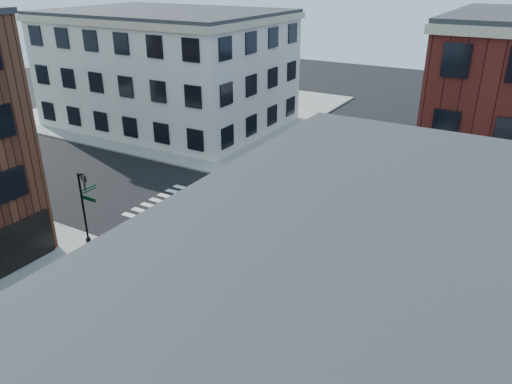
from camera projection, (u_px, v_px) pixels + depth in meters
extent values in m
plane|color=black|center=(247.00, 225.00, 31.79)|extent=(120.00, 120.00, 0.00)
cube|color=gray|center=(186.00, 109.00, 57.96)|extent=(30.00, 30.00, 0.15)
cube|color=silver|center=(168.00, 70.00, 50.88)|extent=(22.00, 16.00, 11.00)
cylinder|color=black|center=(407.00, 183.00, 35.86)|extent=(0.18, 0.18, 1.47)
cylinder|color=black|center=(409.00, 173.00, 35.56)|extent=(0.12, 0.12, 1.47)
sphere|color=black|center=(412.00, 151.00, 34.87)|extent=(2.69, 2.69, 2.69)
sphere|color=black|center=(414.00, 159.00, 34.90)|extent=(1.85, 1.85, 1.85)
cylinder|color=black|center=(427.00, 159.00, 40.62)|extent=(0.18, 0.18, 1.33)
cylinder|color=black|center=(428.00, 151.00, 40.35)|extent=(0.12, 0.12, 1.33)
sphere|color=black|center=(431.00, 133.00, 39.72)|extent=(2.43, 2.43, 2.43)
sphere|color=black|center=(433.00, 140.00, 39.73)|extent=(1.67, 1.67, 1.67)
cylinder|color=black|center=(84.00, 210.00, 28.61)|extent=(0.12, 0.12, 4.60)
cylinder|color=black|center=(88.00, 240.00, 29.43)|extent=(0.28, 0.28, 0.30)
cube|color=#053819|center=(88.00, 199.00, 28.01)|extent=(1.10, 0.03, 0.22)
cube|color=#053819|center=(88.00, 189.00, 28.60)|extent=(0.03, 1.10, 0.22)
imported|color=black|center=(85.00, 185.00, 27.88)|extent=(0.22, 0.18, 1.10)
imported|color=black|center=(83.00, 182.00, 28.28)|extent=(0.18, 0.22, 1.10)
cube|color=silver|center=(506.00, 272.00, 22.59)|extent=(6.67, 3.02, 3.53)
cube|color=maroon|center=(503.00, 289.00, 21.43)|extent=(2.51, 0.10, 0.80)
cube|color=maroon|center=(508.00, 258.00, 23.75)|extent=(2.51, 0.10, 0.80)
cube|color=#AFAFB1|center=(408.00, 260.00, 24.75)|extent=(2.35, 2.79, 2.28)
cube|color=black|center=(387.00, 247.00, 25.06)|extent=(0.17, 2.17, 1.02)
cube|color=black|center=(467.00, 297.00, 23.94)|extent=(9.13, 1.37, 0.28)
cylinder|color=black|center=(399.00, 292.00, 24.28)|extent=(1.15, 0.43, 1.14)
cylinder|color=black|center=(410.00, 268.00, 26.19)|extent=(1.15, 0.43, 1.14)
cylinder|color=black|center=(490.00, 318.00, 22.48)|extent=(1.15, 0.43, 1.14)
cylinder|color=black|center=(495.00, 291.00, 24.39)|extent=(1.15, 0.43, 1.14)
cube|color=#FC5C0B|center=(124.00, 236.00, 30.43)|extent=(0.52, 0.52, 0.04)
cone|color=#FC5C0B|center=(123.00, 231.00, 30.28)|extent=(0.49, 0.49, 0.78)
cylinder|color=white|center=(123.00, 230.00, 30.24)|extent=(0.30, 0.30, 0.09)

